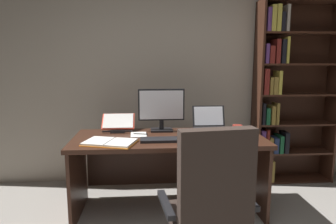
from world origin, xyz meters
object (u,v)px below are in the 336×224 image
(office_chair, at_px, (210,215))
(computer_mouse, at_px, (197,138))
(laptop, at_px, (210,125))
(reading_stand_with_book, at_px, (118,123))
(monitor, at_px, (161,110))
(desk, at_px, (168,155))
(bookshelf, at_px, (285,95))
(pen, at_px, (141,134))
(notepad, at_px, (139,135))
(keyboard, at_px, (164,140))
(open_binder, at_px, (110,142))
(coffee_mug, at_px, (237,130))

(office_chair, distance_m, computer_mouse, 0.85)
(office_chair, bearing_deg, laptop, 71.03)
(computer_mouse, height_order, reading_stand_with_book, reading_stand_with_book)
(monitor, height_order, reading_stand_with_book, monitor)
(desk, relative_size, office_chair, 1.69)
(bookshelf, bearing_deg, pen, -160.24)
(desk, height_order, laptop, laptop)
(computer_mouse, distance_m, notepad, 0.58)
(monitor, xyz_separation_m, keyboard, (0.00, -0.40, -0.20))
(bookshelf, relative_size, notepad, 10.15)
(bookshelf, bearing_deg, laptop, -156.39)
(open_binder, bearing_deg, office_chair, -28.59)
(keyboard, xyz_separation_m, coffee_mug, (0.73, 0.20, 0.03))
(monitor, bearing_deg, pen, -140.38)
(keyboard, xyz_separation_m, reading_stand_with_book, (-0.44, 0.46, 0.07))
(desk, xyz_separation_m, monitor, (-0.05, 0.17, 0.42))
(desk, height_order, reading_stand_with_book, reading_stand_with_book)
(open_binder, distance_m, coffee_mug, 1.23)
(desk, distance_m, bookshelf, 1.65)
(desk, bearing_deg, open_binder, -151.95)
(laptop, height_order, coffee_mug, laptop)
(open_binder, bearing_deg, notepad, 65.82)
(reading_stand_with_book, bearing_deg, notepad, -46.86)
(office_chair, bearing_deg, pen, 107.58)
(monitor, distance_m, keyboard, 0.45)
(keyboard, distance_m, reading_stand_with_book, 0.64)
(computer_mouse, relative_size, notepad, 0.50)
(reading_stand_with_book, distance_m, notepad, 0.32)
(keyboard, xyz_separation_m, notepad, (-0.23, 0.23, -0.01))
(laptop, height_order, computer_mouse, laptop)
(monitor, bearing_deg, desk, -72.93)
(computer_mouse, bearing_deg, open_binder, -176.30)
(bookshelf, height_order, monitor, bookshelf)
(pen, bearing_deg, reading_stand_with_book, 135.73)
(monitor, distance_m, laptop, 0.53)
(desk, relative_size, pen, 12.78)
(laptop, bearing_deg, computer_mouse, -116.88)
(bookshelf, bearing_deg, computer_mouse, -144.85)
(monitor, xyz_separation_m, open_binder, (-0.47, -0.45, -0.20))
(desk, height_order, bookshelf, bookshelf)
(desk, distance_m, laptop, 0.55)
(reading_stand_with_book, xyz_separation_m, coffee_mug, (1.17, -0.26, -0.03))
(desk, height_order, pen, pen)
(notepad, bearing_deg, keyboard, -44.82)
(office_chair, xyz_separation_m, pen, (-0.47, 1.02, 0.32))
(office_chair, height_order, computer_mouse, office_chair)
(office_chair, bearing_deg, desk, 94.17)
(reading_stand_with_book, relative_size, open_binder, 0.67)
(open_binder, distance_m, pen, 0.38)
(bookshelf, height_order, office_chair, bookshelf)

